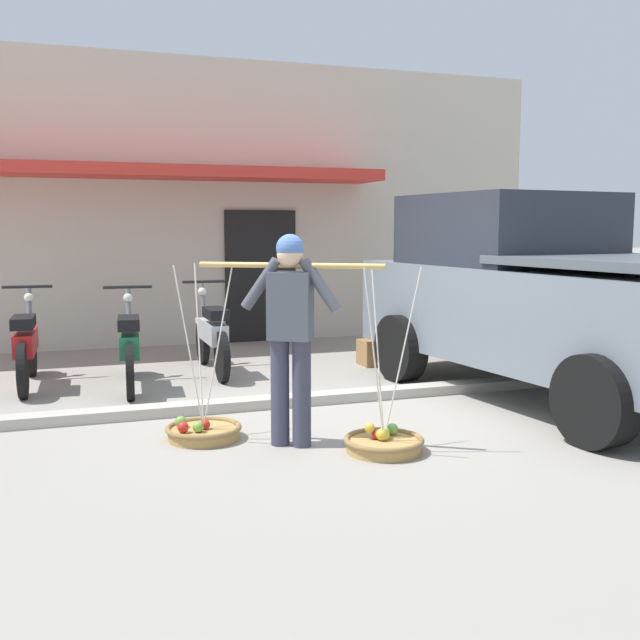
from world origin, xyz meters
name	(u,v)px	position (x,y,z in m)	size (l,w,h in m)	color
ground_plane	(328,421)	(0.00, 0.00, 0.00)	(90.00, 90.00, 0.00)	gray
sidewalk_curb	(304,399)	(0.00, 0.70, 0.05)	(20.00, 0.24, 0.10)	#AEA89C
fruit_vendor	(290,325)	(-0.53, -0.61, 0.98)	(1.29, 0.85, 1.70)	#38384C
fruit_basket_left_side	(203,430)	(-1.17, -0.20, 0.08)	(0.63, 0.63, 1.45)	#B2894C
fruit_basket_right_side	(384,442)	(0.11, -1.01, 0.08)	(0.63, 0.63, 1.45)	#B2894C
motorcycle_nearest_shop	(26,346)	(-2.62, 2.47, 0.45)	(0.54, 1.82, 1.09)	black
motorcycle_second_in_row	(129,347)	(-1.56, 2.04, 0.45)	(0.54, 1.82, 1.09)	black
motorcycle_third_in_row	(212,336)	(-0.54, 2.59, 0.45)	(0.54, 1.82, 1.09)	black
parked_truck	(548,297)	(2.49, 0.24, 1.03)	(2.57, 4.89, 2.10)	slate
storefront_building	(115,206)	(-1.29, 7.39, 2.10)	(13.00, 6.00, 4.20)	beige
wooden_crate	(377,352)	(1.55, 2.44, 0.16)	(0.44, 0.36, 0.32)	olive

